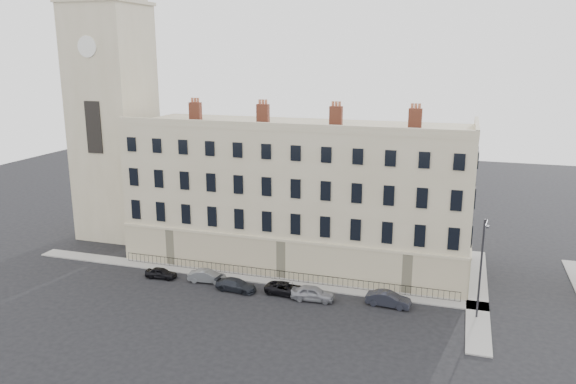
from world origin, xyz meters
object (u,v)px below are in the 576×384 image
Objects in this scene: car_a at (161,273)px; car_e at (313,293)px; streetlamp at (481,265)px; car_c at (236,285)px; car_f at (388,299)px; car_d at (286,289)px; car_b at (207,276)px.

car_a is 16.11m from car_e.
car_e is 0.45× the size of streetlamp.
streetlamp is at bearing -83.68° from car_c.
car_e is 1.01× the size of car_f.
car_e reaches higher than car_d.
car_c is 1.00× the size of car_e.
car_b is at bearing -87.27° from car_a.
car_b is 11.25m from car_e.
car_b is at bearing -173.71° from streetlamp.
car_a is 8.51m from car_c.
car_d is at bearing 96.54° from car_f.
car_f is at bearing -81.70° from car_c.
car_a is at bearing 95.25° from car_f.
car_a is at bearing 90.27° from car_c.
car_c reaches higher than car_d.
car_f is (6.85, 0.84, -0.03)m from car_e.
car_b is at bearing 93.94° from car_f.
car_d is (4.91, 0.62, -0.02)m from car_c.
streetlamp is (30.58, 0.17, 4.40)m from car_a.
car_a is 13.40m from car_d.
car_c is 22.53m from streetlamp.
streetlamp reaches higher than car_a.
car_f reaches higher than car_c.
car_b is 8.52m from car_d.
car_c is (3.60, -1.10, -0.03)m from car_b.
streetlamp reaches higher than car_e.
car_d reaches higher than car_a.
car_b reaches higher than car_a.
car_a is at bearing 84.46° from car_e.
car_f reaches higher than car_a.
car_c is 0.99× the size of car_d.
car_f is at bearing -87.00° from car_e.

